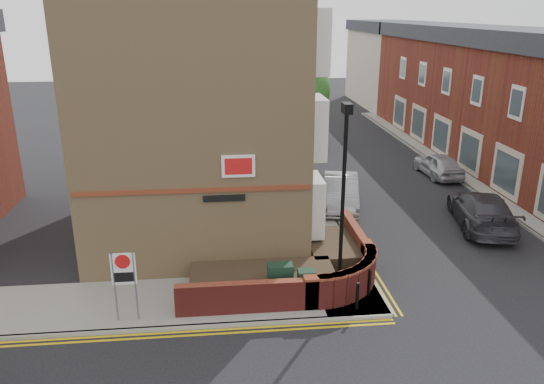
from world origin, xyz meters
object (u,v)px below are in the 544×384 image
Objects in this scene: utility_cabinet_large at (280,281)px; silver_car_near at (341,192)px; lamppost at (343,203)px; zone_sign at (124,274)px.

utility_cabinet_large is 9.26m from silver_car_near.
silver_car_near is at bearing 76.75° from lamppost.
utility_cabinet_large is 4.86m from zone_sign.
zone_sign reaches higher than utility_cabinet_large.
lamppost is 2.86× the size of zone_sign.
zone_sign is 12.62m from silver_car_near.
lamppost is 3.24m from utility_cabinet_large.
lamppost is at bearing -3.01° from utility_cabinet_large.
silver_car_near is at bearing 46.92° from zone_sign.
zone_sign is (-4.70, -0.80, 0.92)m from utility_cabinet_large.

